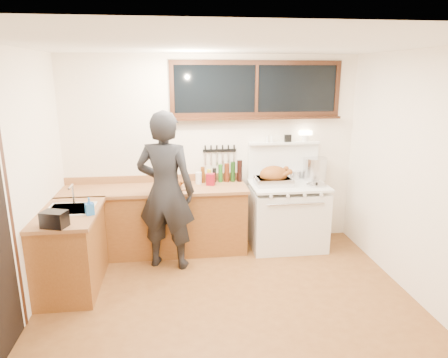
{
  "coord_description": "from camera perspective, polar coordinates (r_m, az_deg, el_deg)",
  "views": [
    {
      "loc": [
        -0.52,
        -3.65,
        2.36
      ],
      "look_at": [
        0.05,
        0.85,
        1.15
      ],
      "focal_mm": 32.0,
      "sensor_mm": 36.0,
      "label": 1
    }
  ],
  "objects": [
    {
      "name": "ground_plane",
      "position": [
        4.38,
        0.77,
        -17.81
      ],
      "size": [
        4.0,
        3.5,
        0.02
      ],
      "primitive_type": "cube",
      "color": "brown"
    },
    {
      "name": "room_shell",
      "position": [
        3.75,
        0.86,
        4.04
      ],
      "size": [
        4.1,
        3.6,
        2.65
      ],
      "color": "white",
      "rests_on": "ground"
    },
    {
      "name": "counter_back",
      "position": [
        5.45,
        -9.75,
        -5.75
      ],
      "size": [
        2.44,
        0.64,
        1.0
      ],
      "color": "brown",
      "rests_on": "ground"
    },
    {
      "name": "counter_left",
      "position": [
        4.83,
        -21.02,
        -9.4
      ],
      "size": [
        0.64,
        1.09,
        0.9
      ],
      "color": "brown",
      "rests_on": "ground"
    },
    {
      "name": "sink_unit",
      "position": [
        4.75,
        -21.02,
        -4.66
      ],
      "size": [
        0.5,
        0.45,
        0.37
      ],
      "color": "white",
      "rests_on": "counter_left"
    },
    {
      "name": "vintage_stove",
      "position": [
        5.61,
        8.99,
        -4.97
      ],
      "size": [
        1.02,
        0.74,
        1.58
      ],
      "color": "white",
      "rests_on": "ground"
    },
    {
      "name": "back_window",
      "position": [
        5.49,
        4.67,
        11.81
      ],
      "size": [
        2.32,
        0.13,
        0.77
      ],
      "color": "black",
      "rests_on": "room_shell"
    },
    {
      "name": "knife_strip",
      "position": [
        5.51,
        -0.63,
        3.97
      ],
      "size": [
        0.46,
        0.03,
        0.28
      ],
      "color": "black",
      "rests_on": "room_shell"
    },
    {
      "name": "man",
      "position": [
        4.87,
        -8.32,
        -1.74
      ],
      "size": [
        0.82,
        0.65,
        1.95
      ],
      "color": "black",
      "rests_on": "ground"
    },
    {
      "name": "soap_bottle",
      "position": [
        4.46,
        -18.67,
        -3.71
      ],
      "size": [
        0.11,
        0.11,
        0.19
      ],
      "color": "blue",
      "rests_on": "counter_left"
    },
    {
      "name": "toaster",
      "position": [
        4.23,
        -23.07,
        -5.31
      ],
      "size": [
        0.27,
        0.23,
        0.16
      ],
      "color": "black",
      "rests_on": "counter_left"
    },
    {
      "name": "cutting_board",
      "position": [
        5.2,
        -6.93,
        -0.89
      ],
      "size": [
        0.43,
        0.39,
        0.13
      ],
      "color": "#95633B",
      "rests_on": "counter_back"
    },
    {
      "name": "roast_turkey",
      "position": [
        5.39,
        7.13,
        0.26
      ],
      "size": [
        0.52,
        0.36,
        0.26
      ],
      "color": "silver",
      "rests_on": "vintage_stove"
    },
    {
      "name": "stockpot",
      "position": [
        5.76,
        12.84,
        1.47
      ],
      "size": [
        0.36,
        0.36,
        0.31
      ],
      "color": "silver",
      "rests_on": "vintage_stove"
    },
    {
      "name": "saucepan",
      "position": [
        5.76,
        10.12,
        0.6
      ],
      "size": [
        0.18,
        0.28,
        0.11
      ],
      "color": "silver",
      "rests_on": "vintage_stove"
    },
    {
      "name": "pot_lid",
      "position": [
        5.47,
        13.08,
        -0.8
      ],
      "size": [
        0.31,
        0.31,
        0.04
      ],
      "color": "silver",
      "rests_on": "vintage_stove"
    },
    {
      "name": "coffee_tin",
      "position": [
        5.33,
        -1.91,
        -0.06
      ],
      "size": [
        0.13,
        0.12,
        0.16
      ],
      "color": "maroon",
      "rests_on": "counter_back"
    },
    {
      "name": "pitcher",
      "position": [
        5.41,
        -3.65,
        0.13
      ],
      "size": [
        0.1,
        0.1,
        0.16
      ],
      "color": "white",
      "rests_on": "counter_back"
    },
    {
      "name": "bottle_cluster",
      "position": [
        5.48,
        0.11,
        0.88
      ],
      "size": [
        0.57,
        0.07,
        0.3
      ],
      "color": "black",
      "rests_on": "counter_back"
    }
  ]
}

